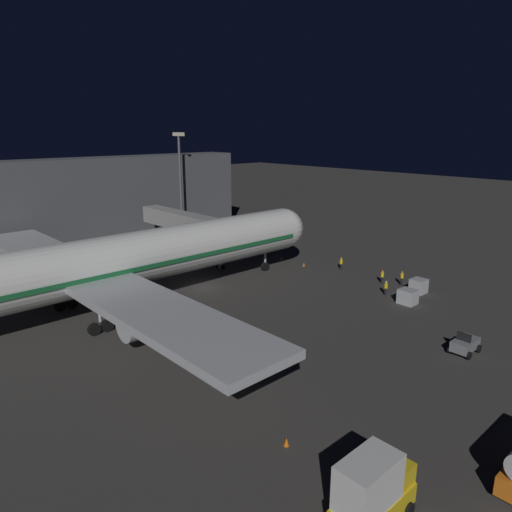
# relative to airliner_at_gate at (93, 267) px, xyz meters

# --- Properties ---
(ground_plane) EXTENTS (320.00, 320.00, 0.00)m
(ground_plane) POSITION_rel_airliner_at_gate_xyz_m (0.00, -13.43, -5.33)
(ground_plane) COLOR #383533
(airliner_at_gate) EXTENTS (52.11, 61.29, 19.32)m
(airliner_at_gate) POSITION_rel_airliner_at_gate_xyz_m (0.00, 0.00, 0.00)
(airliner_at_gate) COLOR silver
(airliner_at_gate) RESTS_ON ground_plane
(jet_bridge) EXTENTS (21.06, 3.40, 6.95)m
(jet_bridge) POSITION_rel_airliner_at_gate_xyz_m (11.37, -20.40, 0.09)
(jet_bridge) COLOR #9E9E99
(jet_bridge) RESTS_ON ground_plane
(terminal_wall) EXTENTS (6.00, 80.00, 14.32)m
(terminal_wall) POSITION_rel_airliner_at_gate_xyz_m (31.00, -1.63, 1.83)
(terminal_wall) COLOR #4C4F54
(terminal_wall) RESTS_ON ground_plane
(apron_floodlight_mast) EXTENTS (2.90, 0.50, 18.27)m
(apron_floodlight_mast) POSITION_rel_airliner_at_gate_xyz_m (25.50, -27.95, 5.25)
(apron_floodlight_mast) COLOR #59595E
(apron_floodlight_mast) RESTS_ON ground_plane
(ops_van) EXTENTS (2.36, 4.75, 3.84)m
(ops_van) POSITION_rel_airliner_at_gate_xyz_m (-34.40, 1.70, -3.42)
(ops_van) COLOR yellow
(ops_van) RESTS_ON ground_plane
(pushback_tug) EXTENTS (1.86, 2.78, 1.95)m
(pushback_tug) POSITION_rel_airliner_at_gate_xyz_m (-29.48, -19.82, -4.55)
(pushback_tug) COLOR slate
(pushback_tug) RESTS_ON ground_plane
(baggage_container_near_belt) EXTENTS (1.66, 1.74, 1.69)m
(baggage_container_near_belt) POSITION_rel_airliner_at_gate_xyz_m (-18.87, -31.24, -4.49)
(baggage_container_near_belt) COLOR #B7BABF
(baggage_container_near_belt) RESTS_ON ground_plane
(baggage_container_mid_row) EXTENTS (1.85, 1.64, 1.64)m
(baggage_container_mid_row) POSITION_rel_airliner_at_gate_xyz_m (-19.89, -27.02, -4.51)
(baggage_container_mid_row) COLOR #B7BABF
(baggage_container_mid_row) RESTS_ON ground_plane
(ground_crew_near_nose_gear) EXTENTS (0.40, 0.40, 1.74)m
(ground_crew_near_nose_gear) POSITION_rel_airliner_at_gate_xyz_m (-16.71, -27.66, -4.37)
(ground_crew_near_nose_gear) COLOR black
(ground_crew_near_nose_gear) RESTS_ON ground_plane
(ground_crew_by_belt_loader) EXTENTS (0.40, 0.40, 1.72)m
(ground_crew_by_belt_loader) POSITION_rel_airliner_at_gate_xyz_m (-13.97, -31.18, -4.38)
(ground_crew_by_belt_loader) COLOR black
(ground_crew_by_belt_loader) RESTS_ON ground_plane
(ground_crew_marshaller_fwd) EXTENTS (0.40, 0.40, 1.83)m
(ground_crew_marshaller_fwd) POSITION_rel_airliner_at_gate_xyz_m (-16.07, -32.25, -4.32)
(ground_crew_marshaller_fwd) COLOR black
(ground_crew_marshaller_fwd) RESTS_ON ground_plane
(ground_crew_under_port_wing) EXTENTS (0.40, 0.40, 1.74)m
(ground_crew_under_port_wing) POSITION_rel_airliner_at_gate_xyz_m (-6.79, -32.20, -4.38)
(ground_crew_under_port_wing) COLOR black
(ground_crew_under_port_wing) RESTS_ON ground_plane
(traffic_cone_nose_port) EXTENTS (0.36, 0.36, 0.55)m
(traffic_cone_nose_port) POSITION_rel_airliner_at_gate_xyz_m (-2.20, -29.68, -5.06)
(traffic_cone_nose_port) COLOR orange
(traffic_cone_nose_port) RESTS_ON ground_plane
(traffic_cone_nose_starboard) EXTENTS (0.36, 0.36, 0.55)m
(traffic_cone_nose_starboard) POSITION_rel_airliner_at_gate_xyz_m (2.20, -29.68, -5.06)
(traffic_cone_nose_starboard) COLOR orange
(traffic_cone_nose_starboard) RESTS_ON ground_plane
(traffic_cone_wingtip_svc_side) EXTENTS (0.36, 0.36, 0.55)m
(traffic_cone_wingtip_svc_side) POSITION_rel_airliner_at_gate_xyz_m (-27.56, 0.53, -5.06)
(traffic_cone_wingtip_svc_side) COLOR orange
(traffic_cone_wingtip_svc_side) RESTS_ON ground_plane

